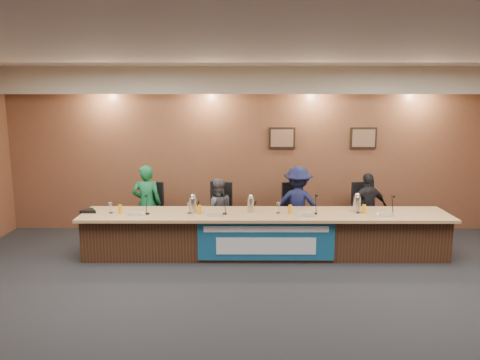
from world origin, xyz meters
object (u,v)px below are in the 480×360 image
object	(u,v)px
carafe_mid	(251,205)
speakerphone	(89,211)
panelist_a	(147,204)
carafe_left	(193,205)
office_chair_c	(297,215)
panelist_b	(218,211)
carafe_right	(357,204)
panelist_d	(368,208)
office_chair_b	(218,215)
dais_body	(265,235)
office_chair_a	(148,215)
panelist_c	(298,205)
banner	(266,241)
office_chair_d	(366,215)

from	to	relation	value
carafe_mid	speakerphone	xyz separation A→B (m)	(-2.71, -0.04, -0.10)
panelist_a	carafe_left	xyz separation A→B (m)	(0.93, -0.75, 0.16)
carafe_mid	speakerphone	bearing A→B (deg)	-179.25
panelist_a	office_chair_c	world-z (taller)	panelist_a
panelist_b	carafe_right	size ratio (longest dim) A/B	4.66
panelist_d	carafe_right	size ratio (longest dim) A/B	5.06
office_chair_b	carafe_mid	bearing A→B (deg)	-38.21
dais_body	carafe_right	distance (m)	1.63
dais_body	carafe_mid	world-z (taller)	carafe_mid
panelist_a	office_chair_a	size ratio (longest dim) A/B	3.00
dais_body	panelist_c	world-z (taller)	panelist_c
panelist_a	carafe_left	bearing A→B (deg)	136.49
panelist_c	carafe_left	world-z (taller)	panelist_c
office_chair_a	speakerphone	distance (m)	1.21
office_chair_a	carafe_mid	xyz separation A→B (m)	(1.89, -0.80, 0.39)
dais_body	carafe_left	xyz separation A→B (m)	(-1.20, -0.03, 0.53)
office_chair_c	panelist_a	bearing A→B (deg)	163.31
banner	panelist_d	xyz separation A→B (m)	(1.92, 1.13, 0.27)
banner	panelist_c	bearing A→B (deg)	60.61
panelist_d	carafe_mid	xyz separation A→B (m)	(-2.16, -0.70, 0.22)
banner	office_chair_a	distance (m)	2.46
panelist_c	panelist_d	distance (m)	1.28
banner	office_chair_a	bearing A→B (deg)	149.99
panelist_a	carafe_right	size ratio (longest dim) A/B	5.62
carafe_mid	panelist_b	bearing A→B (deg)	130.30
panelist_b	panelist_c	world-z (taller)	panelist_c
carafe_mid	speakerphone	size ratio (longest dim) A/B	0.76
panelist_b	office_chair_a	bearing A→B (deg)	-12.21
office_chair_c	carafe_mid	distance (m)	1.25
office_chair_a	carafe_mid	distance (m)	2.09
carafe_left	carafe_right	world-z (taller)	carafe_right
dais_body	panelist_b	bearing A→B (deg)	139.38
carafe_right	speakerphone	distance (m)	4.49
office_chair_c	carafe_left	world-z (taller)	carafe_left
panelist_d	carafe_mid	bearing A→B (deg)	2.10
dais_body	office_chair_b	xyz separation A→B (m)	(-0.83, 0.82, 0.13)
dais_body	carafe_right	xyz separation A→B (m)	(1.55, 0.04, 0.53)
carafe_mid	panelist_c	bearing A→B (deg)	38.62
banner	carafe_right	world-z (taller)	carafe_right
panelist_b	panelist_a	bearing A→B (deg)	-7.80
panelist_b	speakerphone	world-z (taller)	panelist_b
office_chair_b	panelist_b	bearing A→B (deg)	-74.79
dais_body	carafe_right	size ratio (longest dim) A/B	23.41
panelist_d	office_chair_a	xyz separation A→B (m)	(-4.05, 0.10, -0.17)
office_chair_b	carafe_right	world-z (taller)	carafe_right
office_chair_d	carafe_left	world-z (taller)	carafe_left
office_chair_a	carafe_right	xyz separation A→B (m)	(3.67, -0.77, 0.40)
panelist_a	panelist_b	bearing A→B (deg)	175.42
panelist_a	speakerphone	distance (m)	1.10
banner	office_chair_b	size ratio (longest dim) A/B	4.58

